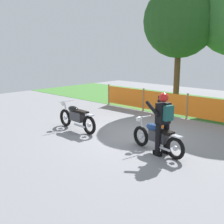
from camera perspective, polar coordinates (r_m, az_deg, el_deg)
name	(u,v)px	position (r m, az deg, el deg)	size (l,w,h in m)	color
ground	(141,134)	(9.76, 5.72, -4.44)	(24.00, 24.00, 0.02)	gray
grass_verge	(217,108)	(14.80, 20.12, 0.72)	(24.00, 5.90, 0.01)	#427A33
barrier_fence	(187,106)	(12.10, 14.63, 1.19)	(8.99, 0.08, 1.05)	#997547
tree_leftmost	(179,22)	(14.16, 13.19, 17.00)	(3.33, 3.33, 5.70)	brown
motorcycle_lead	(157,137)	(8.04, 8.84, -4.87)	(1.91, 0.64, 0.91)	black
motorcycle_trailing	(76,117)	(10.15, -7.08, -0.99)	(2.07, 0.61, 0.98)	black
rider_lead	(163,120)	(7.76, 10.07, -1.63)	(0.73, 0.61, 1.69)	black
traffic_cone	(161,121)	(10.47, 9.59, -1.86)	(0.32, 0.32, 0.53)	black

